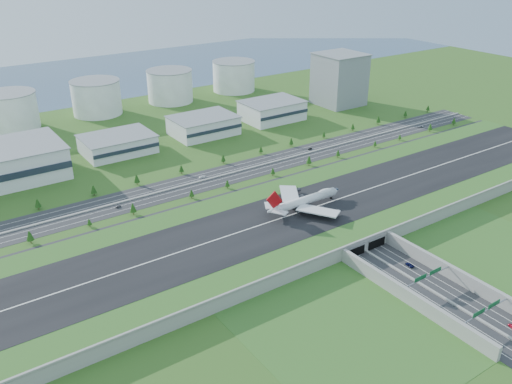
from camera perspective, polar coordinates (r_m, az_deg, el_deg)
ground at (r=362.57m, az=5.89°, el=-2.82°), size 1200.00×1200.00×0.00m
airfield_deck at (r=360.60m, az=5.93°, el=-2.25°), size 520.00×100.00×9.20m
underpass_road at (r=303.68m, az=18.17°, el=-9.44°), size 38.80×120.40×8.00m
sign_gantry_near at (r=303.84m, az=17.62°, el=-8.53°), size 38.70×0.70×9.80m
sign_gantry_far at (r=288.63m, az=23.04°, el=-11.47°), size 38.70×0.70×9.80m
north_expressway at (r=431.63m, az=-2.20°, el=2.08°), size 560.00×36.00×0.12m
tree_row at (r=432.81m, az=-1.84°, el=2.82°), size 503.60×48.66×8.47m
hangar_mid_a at (r=484.84m, az=-14.36°, el=4.90°), size 58.00×42.00×15.00m
hangar_mid_b at (r=517.27m, az=-5.55°, el=6.98°), size 58.00×42.00×17.00m
hangar_mid_c at (r=557.97m, az=1.69°, el=8.56°), size 58.00×42.00×19.00m
office_tower at (r=615.78m, az=8.76°, el=11.63°), size 46.00×46.00×55.00m
fuel_tank_a at (r=579.10m, az=-24.41°, el=7.76°), size 50.00×50.00×35.00m
fuel_tank_b at (r=598.31m, az=-16.44°, el=9.50°), size 50.00×50.00×35.00m
fuel_tank_c at (r=628.52m, az=-9.04°, el=10.94°), size 50.00×50.00×35.00m
fuel_tank_d at (r=668.25m, az=-2.35°, el=12.08°), size 50.00×50.00×35.00m
bay_water at (r=770.35m, az=-18.07°, el=11.33°), size 1200.00×260.00×0.06m
boeing_747 at (r=356.49m, az=5.17°, el=-0.88°), size 61.35×58.04×18.98m
car_0 at (r=301.55m, az=15.68°, el=-9.91°), size 2.35×4.98×1.65m
car_1 at (r=285.84m, az=21.09°, el=-13.00°), size 3.33×5.02×1.56m
car_2 at (r=323.05m, az=15.87°, el=-7.37°), size 3.10×5.82×1.56m
car_3 at (r=294.35m, az=25.37°, el=-12.67°), size 3.46×5.29×1.43m
car_4 at (r=386.97m, az=-14.30°, el=-1.49°), size 4.28×2.74×1.36m
car_5 at (r=480.71m, az=5.71°, el=4.55°), size 4.35×1.89×1.39m
car_6 at (r=560.40m, az=16.97°, el=6.62°), size 6.54×4.39×1.67m
car_7 at (r=423.54m, az=-5.71°, el=1.62°), size 5.65×4.11×1.52m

